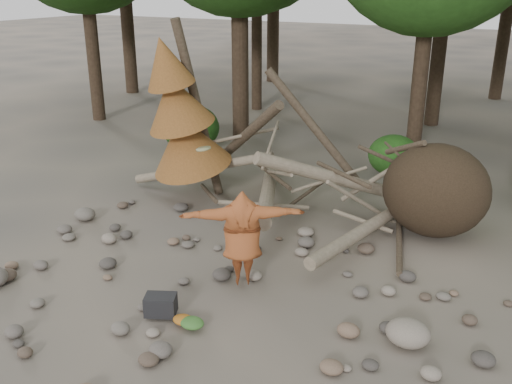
% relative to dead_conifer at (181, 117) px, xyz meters
% --- Properties ---
extents(ground, '(120.00, 120.00, 0.00)m').
position_rel_dead_conifer_xyz_m(ground, '(3.12, -3.37, -2.11)').
color(ground, '#514C44').
rests_on(ground, ground).
extents(deadfall_pile, '(8.55, 5.24, 3.30)m').
position_rel_dead_conifer_xyz_m(deadfall_pile, '(5.13, 0.87, -1.16)').
color(deadfall_pile, '#332619').
rests_on(deadfall_pile, ground).
extents(dead_conifer, '(2.06, 2.16, 4.35)m').
position_rel_dead_conifer_xyz_m(dead_conifer, '(0.00, 0.00, 0.00)').
color(dead_conifer, '#4C3F30').
rests_on(dead_conifer, ground).
extents(bush_left, '(1.80, 1.80, 1.44)m').
position_rel_dead_conifer_xyz_m(bush_left, '(-2.38, 3.83, -1.39)').
color(bush_left, '#1C4512').
rests_on(bush_left, ground).
extents(bush_mid, '(1.40, 1.40, 1.12)m').
position_rel_dead_conifer_xyz_m(bush_mid, '(3.92, 4.43, -1.55)').
color(bush_mid, '#255719').
rests_on(bush_mid, ground).
extents(frisbee_thrower, '(2.21, 1.62, 2.24)m').
position_rel_dead_conifer_xyz_m(frisbee_thrower, '(3.24, -2.87, -1.17)').
color(frisbee_thrower, '#9A4A22').
rests_on(frisbee_thrower, ground).
extents(backpack, '(0.58, 0.50, 0.33)m').
position_rel_dead_conifer_xyz_m(backpack, '(2.57, -4.36, -1.95)').
color(backpack, black).
rests_on(backpack, ground).
extents(cloth_green, '(0.39, 0.33, 0.15)m').
position_rel_dead_conifer_xyz_m(cloth_green, '(3.21, -4.43, -2.04)').
color(cloth_green, '#3B6E2C').
rests_on(cloth_green, ground).
extents(cloth_orange, '(0.34, 0.28, 0.12)m').
position_rel_dead_conifer_xyz_m(cloth_orange, '(3.03, -4.40, -2.05)').
color(cloth_orange, '#AE661D').
rests_on(cloth_orange, ground).
extents(boulder_mid_right, '(0.66, 0.60, 0.40)m').
position_rel_dead_conifer_xyz_m(boulder_mid_right, '(6.25, -3.23, -1.91)').
color(boulder_mid_right, gray).
rests_on(boulder_mid_right, ground).
extents(boulder_mid_left, '(0.48, 0.43, 0.29)m').
position_rel_dead_conifer_xyz_m(boulder_mid_left, '(-1.33, -1.99, -1.97)').
color(boulder_mid_left, '#686158').
rests_on(boulder_mid_left, ground).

